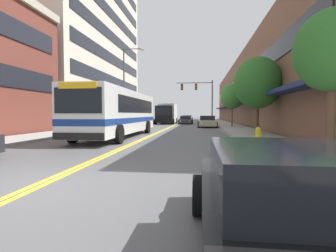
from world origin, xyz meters
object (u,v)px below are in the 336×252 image
car_champagne_moving_second (188,118)px  car_dark_grey_moving_third (186,120)px  car_red_parked_left_far (146,120)px  car_beige_parked_right_mid (207,122)px  fire_hydrant (258,137)px  car_silver_moving_lead (185,119)px  street_tree_right_mid (258,83)px  car_black_parked_right_foreground (294,217)px  city_bus (120,112)px  traffic_signal_mast (200,93)px  box_truck (167,113)px  street_lamp_left_far (127,81)px  car_navy_parked_left_mid (133,122)px  street_lamp_left_near (0,45)px  street_tree_right_near (333,51)px  street_tree_right_far (232,96)px

car_champagne_moving_second → car_dark_grey_moving_third: size_ratio=1.01×
car_red_parked_left_far → car_beige_parked_right_mid: size_ratio=0.99×
car_red_parked_left_far → fire_hydrant: (10.37, -25.88, -0.05)m
car_silver_moving_lead → car_dark_grey_moving_third: car_silver_moving_lead is taller
street_tree_right_mid → fire_hydrant: bearing=-101.4°
car_black_parked_right_foreground → fire_hydrant: car_black_parked_right_foreground is taller
city_bus → car_silver_moving_lead: (2.51, 34.69, -1.12)m
traffic_signal_mast → box_truck: bearing=165.8°
street_lamp_left_far → street_tree_right_mid: bearing=-39.1°
car_navy_parked_left_mid → street_tree_right_mid: 16.51m
traffic_signal_mast → car_beige_parked_right_mid: bearing=-84.3°
traffic_signal_mast → street_lamp_left_near: 30.20m
car_red_parked_left_far → street_tree_right_near: size_ratio=0.92×
traffic_signal_mast → street_lamp_left_far: bearing=-130.7°
car_red_parked_left_far → street_lamp_left_near: bearing=-91.2°
street_tree_right_far → fire_hydrant: size_ratio=5.71×
street_lamp_left_near → car_navy_parked_left_mid: bearing=88.4°
street_tree_right_far → box_truck: bearing=128.1°
city_bus → car_navy_parked_left_mid: bearing=100.6°
car_black_parked_right_foreground → street_lamp_left_near: street_lamp_left_near is taller
street_lamp_left_near → fire_hydrant: size_ratio=8.95×
car_navy_parked_left_mid → street_lamp_left_far: (-0.56, -0.84, 4.77)m
car_beige_parked_right_mid → street_tree_right_far: (2.67, -1.07, 2.88)m
traffic_signal_mast → street_tree_right_far: (3.54, -9.75, -1.11)m
car_silver_moving_lead → street_lamp_left_far: street_lamp_left_far is taller
street_tree_right_near → fire_hydrant: bearing=123.1°
car_champagne_moving_second → traffic_signal_mast: bearing=-82.7°
car_beige_parked_right_mid → car_silver_moving_lead: bearing=99.9°
fire_hydrant → street_lamp_left_near: bearing=-172.7°
street_tree_right_far → fire_hydrant: (-1.00, -17.86, -2.94)m
car_black_parked_right_foreground → street_tree_right_mid: street_tree_right_mid is taller
car_beige_parked_right_mid → car_champagne_moving_second: car_beige_parked_right_mid is taller
car_silver_moving_lead → fire_hydrant: 40.52m
city_bus → traffic_signal_mast: traffic_signal_mast is taller
box_truck → fire_hydrant: 29.92m
car_beige_parked_right_mid → street_tree_right_mid: street_tree_right_mid is taller
car_champagne_moving_second → fire_hydrant: bearing=-83.8°
car_beige_parked_right_mid → box_truck: (-5.99, 9.98, 0.99)m
street_tree_right_near → street_tree_right_far: 20.49m
car_red_parked_left_far → car_silver_moving_lead: bearing=70.7°
car_beige_parked_right_mid → street_lamp_left_far: size_ratio=0.49×
city_bus → box_truck: 23.43m
car_champagne_moving_second → fire_hydrant: (5.31, -49.23, -0.01)m
car_beige_parked_right_mid → city_bus: bearing=-114.8°
car_dark_grey_moving_third → street_tree_right_mid: (6.23, -20.89, 3.17)m
car_dark_grey_moving_third → box_truck: size_ratio=0.64×
car_navy_parked_left_mid → street_lamp_left_near: street_lamp_left_near is taller
car_red_parked_left_far → car_dark_grey_moving_third: bearing=25.4°
car_silver_moving_lead → car_champagne_moving_second: bearing=89.6°
street_tree_right_far → street_tree_right_mid: bearing=-86.9°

